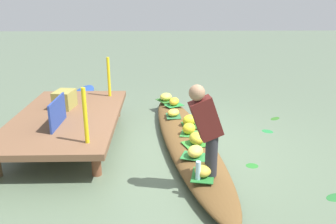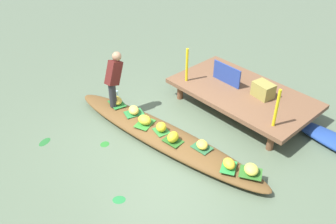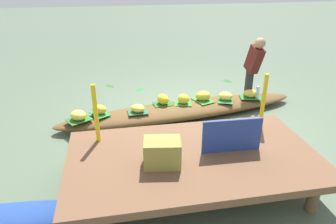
{
  "view_description": "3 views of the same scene",
  "coord_description": "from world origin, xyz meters",
  "px_view_note": "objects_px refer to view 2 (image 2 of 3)",
  "views": [
    {
      "loc": [
        -5.41,
        0.47,
        2.5
      ],
      "look_at": [
        0.14,
        0.33,
        0.6
      ],
      "focal_mm": 36.7,
      "sensor_mm": 36.0,
      "label": 1
    },
    {
      "loc": [
        4.31,
        -3.82,
        4.72
      ],
      "look_at": [
        -0.08,
        0.22,
        0.58
      ],
      "focal_mm": 38.59,
      "sensor_mm": 36.0,
      "label": 2
    },
    {
      "loc": [
        1.28,
        5.36,
        2.65
      ],
      "look_at": [
        0.39,
        0.55,
        0.37
      ],
      "focal_mm": 33.14,
      "sensor_mm": 36.0,
      "label": 3
    }
  ],
  "objects_px": {
    "banana_bunch_3": "(117,101)",
    "vendor_person": "(114,77)",
    "banana_bunch_2": "(229,164)",
    "banana_bunch_1": "(161,127)",
    "water_bottle": "(117,96)",
    "banana_bunch_7": "(145,120)",
    "banana_bunch_0": "(134,110)",
    "banana_bunch_6": "(173,137)",
    "banana_bunch_4": "(251,169)",
    "market_banner": "(227,74)",
    "banana_bunch_5": "(202,145)",
    "produce_crate": "(263,90)",
    "vendor_boat": "(163,136)"
  },
  "relations": [
    {
      "from": "banana_bunch_6",
      "to": "water_bottle",
      "type": "height_order",
      "value": "water_bottle"
    },
    {
      "from": "banana_bunch_7",
      "to": "banana_bunch_0",
      "type": "bearing_deg",
      "value": 171.55
    },
    {
      "from": "banana_bunch_4",
      "to": "banana_bunch_6",
      "type": "distance_m",
      "value": 1.61
    },
    {
      "from": "banana_bunch_0",
      "to": "banana_bunch_1",
      "type": "xyz_separation_m",
      "value": [
        0.87,
        0.02,
        0.01
      ]
    },
    {
      "from": "vendor_person",
      "to": "market_banner",
      "type": "distance_m",
      "value": 2.58
    },
    {
      "from": "market_banner",
      "to": "banana_bunch_2",
      "type": "bearing_deg",
      "value": -47.14
    },
    {
      "from": "banana_bunch_3",
      "to": "banana_bunch_4",
      "type": "bearing_deg",
      "value": 7.11
    },
    {
      "from": "vendor_person",
      "to": "water_bottle",
      "type": "height_order",
      "value": "vendor_person"
    },
    {
      "from": "banana_bunch_4",
      "to": "water_bottle",
      "type": "height_order",
      "value": "water_bottle"
    },
    {
      "from": "vendor_boat",
      "to": "banana_bunch_3",
      "type": "height_order",
      "value": "banana_bunch_3"
    },
    {
      "from": "water_bottle",
      "to": "market_banner",
      "type": "xyz_separation_m",
      "value": [
        1.39,
        2.13,
        0.33
      ]
    },
    {
      "from": "banana_bunch_7",
      "to": "market_banner",
      "type": "xyz_separation_m",
      "value": [
        0.29,
        2.22,
        0.36
      ]
    },
    {
      "from": "banana_bunch_1",
      "to": "banana_bunch_3",
      "type": "relative_size",
      "value": 0.77
    },
    {
      "from": "vendor_boat",
      "to": "banana_bunch_4",
      "type": "distance_m",
      "value": 1.97
    },
    {
      "from": "banana_bunch_0",
      "to": "market_banner",
      "type": "height_order",
      "value": "market_banner"
    },
    {
      "from": "banana_bunch_1",
      "to": "banana_bunch_2",
      "type": "bearing_deg",
      "value": 6.51
    },
    {
      "from": "banana_bunch_1",
      "to": "banana_bunch_3",
      "type": "distance_m",
      "value": 1.42
    },
    {
      "from": "banana_bunch_5",
      "to": "banana_bunch_2",
      "type": "bearing_deg",
      "value": -3.66
    },
    {
      "from": "banana_bunch_3",
      "to": "banana_bunch_5",
      "type": "xyz_separation_m",
      "value": [
        2.33,
        0.29,
        -0.01
      ]
    },
    {
      "from": "banana_bunch_2",
      "to": "market_banner",
      "type": "distance_m",
      "value": 2.63
    },
    {
      "from": "vendor_boat",
      "to": "banana_bunch_3",
      "type": "bearing_deg",
      "value": 175.91
    },
    {
      "from": "banana_bunch_4",
      "to": "banana_bunch_6",
      "type": "relative_size",
      "value": 1.06
    },
    {
      "from": "banana_bunch_6",
      "to": "banana_bunch_7",
      "type": "height_order",
      "value": "banana_bunch_6"
    },
    {
      "from": "water_bottle",
      "to": "produce_crate",
      "type": "height_order",
      "value": "produce_crate"
    },
    {
      "from": "banana_bunch_0",
      "to": "vendor_person",
      "type": "height_order",
      "value": "vendor_person"
    },
    {
      "from": "banana_bunch_1",
      "to": "banana_bunch_2",
      "type": "distance_m",
      "value": 1.61
    },
    {
      "from": "banana_bunch_0",
      "to": "banana_bunch_1",
      "type": "height_order",
      "value": "banana_bunch_1"
    },
    {
      "from": "banana_bunch_7",
      "to": "produce_crate",
      "type": "height_order",
      "value": "produce_crate"
    },
    {
      "from": "banana_bunch_1",
      "to": "banana_bunch_6",
      "type": "height_order",
      "value": "banana_bunch_6"
    },
    {
      "from": "banana_bunch_5",
      "to": "produce_crate",
      "type": "height_order",
      "value": "produce_crate"
    },
    {
      "from": "banana_bunch_4",
      "to": "market_banner",
      "type": "bearing_deg",
      "value": 139.37
    },
    {
      "from": "banana_bunch_3",
      "to": "vendor_person",
      "type": "relative_size",
      "value": 0.24
    },
    {
      "from": "banana_bunch_0",
      "to": "banana_bunch_6",
      "type": "relative_size",
      "value": 1.06
    },
    {
      "from": "banana_bunch_2",
      "to": "banana_bunch_4",
      "type": "bearing_deg",
      "value": 25.64
    },
    {
      "from": "banana_bunch_2",
      "to": "water_bottle",
      "type": "xyz_separation_m",
      "value": [
        -3.12,
        -0.17,
        0.04
      ]
    },
    {
      "from": "banana_bunch_7",
      "to": "water_bottle",
      "type": "distance_m",
      "value": 1.11
    },
    {
      "from": "banana_bunch_6",
      "to": "water_bottle",
      "type": "xyz_separation_m",
      "value": [
        -1.92,
        0.06,
        0.03
      ]
    },
    {
      "from": "market_banner",
      "to": "banana_bunch_0",
      "type": "bearing_deg",
      "value": -107.38
    },
    {
      "from": "banana_bunch_2",
      "to": "banana_bunch_7",
      "type": "relative_size",
      "value": 0.89
    },
    {
      "from": "banana_bunch_1",
      "to": "water_bottle",
      "type": "relative_size",
      "value": 0.88
    },
    {
      "from": "banana_bunch_0",
      "to": "banana_bunch_6",
      "type": "height_order",
      "value": "banana_bunch_6"
    },
    {
      "from": "banana_bunch_4",
      "to": "market_banner",
      "type": "xyz_separation_m",
      "value": [
        -2.08,
        1.79,
        0.37
      ]
    },
    {
      "from": "market_banner",
      "to": "vendor_boat",
      "type": "bearing_deg",
      "value": -84.48
    },
    {
      "from": "banana_bunch_2",
      "to": "banana_bunch_6",
      "type": "height_order",
      "value": "banana_bunch_6"
    },
    {
      "from": "banana_bunch_2",
      "to": "market_banner",
      "type": "xyz_separation_m",
      "value": [
        -1.73,
        1.96,
        0.37
      ]
    },
    {
      "from": "banana_bunch_7",
      "to": "produce_crate",
      "type": "relative_size",
      "value": 0.68
    },
    {
      "from": "banana_bunch_2",
      "to": "vendor_person",
      "type": "relative_size",
      "value": 0.21
    },
    {
      "from": "banana_bunch_1",
      "to": "banana_bunch_7",
      "type": "xyz_separation_m",
      "value": [
        -0.42,
        -0.09,
        -0.0
      ]
    },
    {
      "from": "vendor_boat",
      "to": "banana_bunch_4",
      "type": "relative_size",
      "value": 17.33
    },
    {
      "from": "banana_bunch_6",
      "to": "vendor_person",
      "type": "relative_size",
      "value": 0.21
    }
  ]
}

